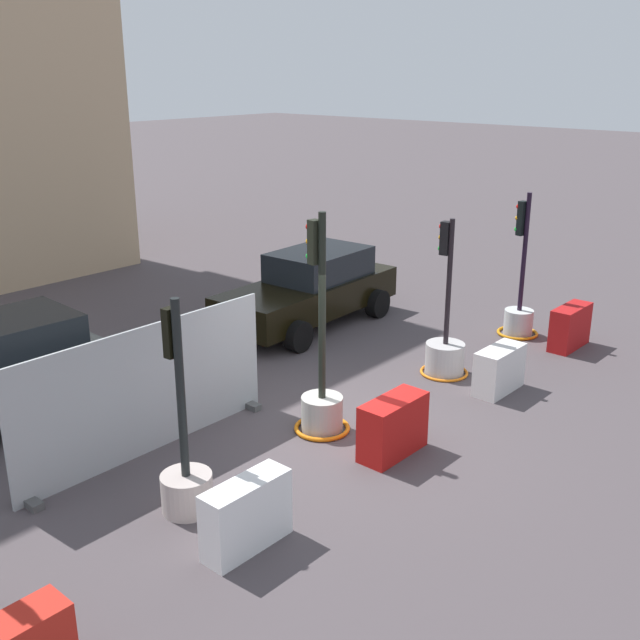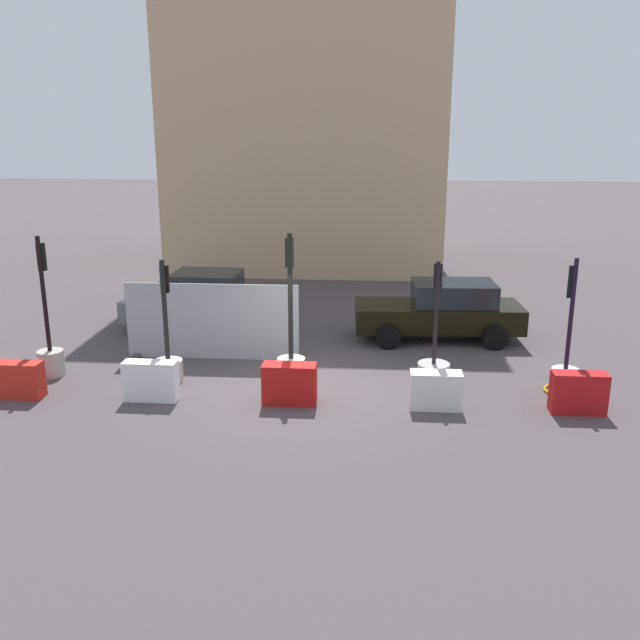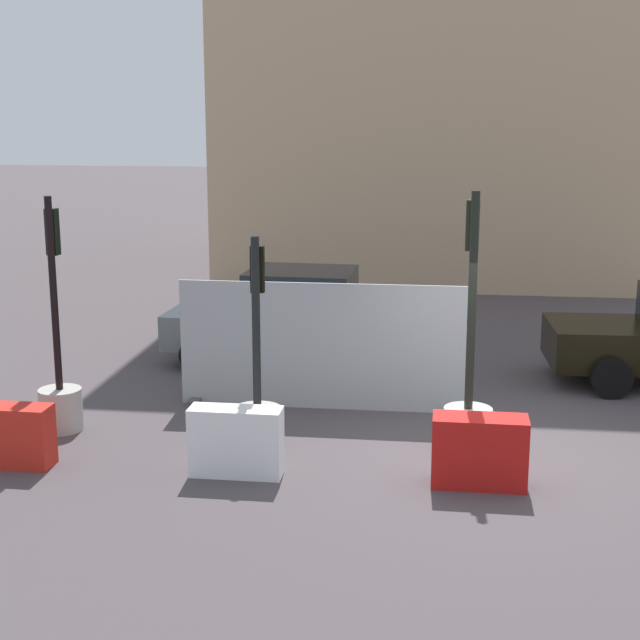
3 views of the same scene
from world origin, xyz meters
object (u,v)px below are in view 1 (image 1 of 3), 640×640
construction_barrier_2 (393,427)px  construction_barrier_3 (499,370)px  traffic_light_3 (445,351)px  car_black_sedan (311,288)px  traffic_light_4 (519,312)px  traffic_light_1 (185,471)px  traffic_light_2 (322,396)px  construction_barrier_1 (246,515)px  car_grey_saloon (1,374)px  construction_barrier_4 (570,327)px

construction_barrier_2 → construction_barrier_3: size_ratio=1.06×
traffic_light_3 → car_black_sedan: bearing=81.9°
traffic_light_3 → traffic_light_4: 2.84m
traffic_light_1 → traffic_light_2: 2.80m
construction_barrier_1 → car_grey_saloon: (-0.23, 5.24, 0.39)m
traffic_light_4 → traffic_light_1: bearing=179.6°
traffic_light_2 → car_grey_saloon: size_ratio=0.86×
construction_barrier_4 → traffic_light_2: bearing=167.3°
construction_barrier_1 → car_black_sedan: 8.15m
construction_barrier_4 → car_black_sedan: car_black_sedan is taller
construction_barrier_1 → construction_barrier_3: size_ratio=1.07×
traffic_light_4 → construction_barrier_3: 3.10m
construction_barrier_1 → construction_barrier_2: bearing=0.8°
car_grey_saloon → construction_barrier_3: bearing=-40.3°
traffic_light_4 → construction_barrier_4: (-0.03, -1.13, -0.07)m
traffic_light_4 → construction_barrier_4: traffic_light_4 is taller
traffic_light_2 → car_black_sedan: (3.72, 3.52, 0.23)m
construction_barrier_1 → car_black_sedan: car_black_sedan is taller
traffic_light_2 → construction_barrier_3: 3.41m
construction_barrier_1 → construction_barrier_4: construction_barrier_1 is taller
traffic_light_4 → construction_barrier_3: traffic_light_4 is taller
construction_barrier_1 → construction_barrier_2: 2.94m
traffic_light_2 → traffic_light_4: size_ratio=1.14×
construction_barrier_3 → car_grey_saloon: car_grey_saloon is taller
construction_barrier_3 → traffic_light_1: bearing=168.8°
traffic_light_1 → construction_barrier_2: size_ratio=2.49×
traffic_light_3 → car_grey_saloon: 7.50m
traffic_light_3 → construction_barrier_3: (-0.05, -1.13, -0.05)m
car_grey_saloon → car_black_sedan: size_ratio=0.88×
construction_barrier_1 → construction_barrier_3: construction_barrier_1 is taller
construction_barrier_3 → construction_barrier_4: bearing=-0.4°
traffic_light_2 → construction_barrier_3: (3.13, -1.33, -0.17)m
traffic_light_2 → construction_barrier_4: size_ratio=3.10×
traffic_light_3 → construction_barrier_2: size_ratio=2.54×
traffic_light_2 → construction_barrier_4: bearing=-12.7°
traffic_light_1 → car_black_sedan: (6.51, 3.69, 0.25)m
construction_barrier_3 → traffic_light_2: bearing=156.9°
traffic_light_3 → construction_barrier_1: traffic_light_3 is taller
construction_barrier_4 → car_grey_saloon: size_ratio=0.28×
construction_barrier_1 → construction_barrier_3: (5.97, -0.03, -0.04)m
traffic_light_4 → construction_barrier_3: (-2.89, -1.11, -0.10)m
construction_barrier_2 → car_black_sedan: car_black_sedan is taller
traffic_light_2 → car_black_sedan: 5.13m
construction_barrier_4 → traffic_light_1: bearing=172.3°
traffic_light_3 → car_black_sedan: size_ratio=0.63×
construction_barrier_2 → traffic_light_4: bearing=10.0°
traffic_light_1 → car_grey_saloon: bearing=93.8°
traffic_light_4 → construction_barrier_1: traffic_light_4 is taller
traffic_light_2 → construction_barrier_1: 3.13m
construction_barrier_2 → construction_barrier_3: construction_barrier_2 is taller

